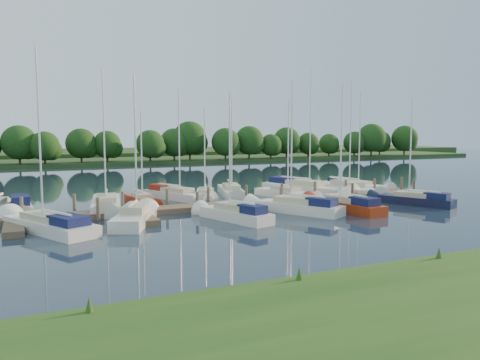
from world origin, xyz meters
name	(u,v)px	position (x,y,z in m)	size (l,w,h in m)	color
ground	(284,225)	(0.00, 0.00, 0.00)	(260.00, 260.00, 0.00)	#1A2835
dock	(238,206)	(0.00, 7.31, 0.20)	(40.00, 6.00, 0.40)	#4A3C2A
mooring_pilings	(232,199)	(0.00, 8.43, 0.60)	(38.24, 2.84, 2.00)	#473D33
far_shore	(104,160)	(0.00, 75.00, 0.30)	(180.00, 30.00, 0.60)	#203B17
distant_hill	(88,153)	(0.00, 100.00, 0.70)	(220.00, 40.00, 1.40)	#334F22
treeline	(121,143)	(1.14, 61.68, 4.07)	(146.52, 9.91, 8.26)	#38281C
motorboat	(21,208)	(-15.64, 12.63, 0.34)	(1.78, 5.37, 1.58)	silver
sailboat_n_2	(106,206)	(-9.52, 11.50, 0.27)	(3.38, 9.04, 11.28)	silver
sailboat_n_3	(142,201)	(-6.39, 12.81, 0.27)	(1.94, 6.33, 8.11)	maroon
sailboat_n_4	(177,196)	(-2.84, 14.37, 0.32)	(4.67, 7.78, 10.21)	silver
sailboat_n_5	(205,196)	(-0.39, 13.63, 0.27)	(3.56, 6.61, 8.58)	silver
sailboat_n_6	(231,193)	(2.66, 14.57, 0.28)	(3.63, 7.94, 10.13)	silver
sailboat_n_7	(286,195)	(6.72, 11.20, 0.27)	(3.27, 7.26, 9.24)	silver
sailboat_n_8	(305,189)	(10.33, 13.48, 0.34)	(5.36, 10.28, 13.09)	silver
sailboat_n_9	(347,191)	(13.65, 11.04, 0.28)	(2.29, 9.15, 11.77)	silver
sailboat_n_10	(356,186)	(16.76, 13.66, 0.30)	(3.25, 8.61, 10.70)	silver
sailboat_s_0	(47,226)	(-14.16, 4.51, 0.32)	(5.45, 8.84, 11.51)	silver
sailboat_s_1	(136,218)	(-8.60, 4.91, 0.29)	(4.48, 7.74, 10.30)	silver
sailboat_s_2	(234,215)	(-2.30, 2.90, 0.34)	(3.34, 7.03, 9.18)	silver
sailboat_s_3	(296,208)	(3.21, 3.74, 0.34)	(5.01, 7.68, 10.32)	silver
sailboat_s_4	(344,206)	(7.06, 2.98, 0.33)	(2.63, 7.92, 10.14)	maroon
sailboat_s_5	(413,201)	(14.24, 2.98, 0.32)	(4.03, 7.01, 9.20)	black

